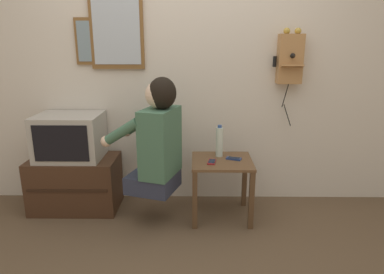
% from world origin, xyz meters
% --- Properties ---
extents(ground_plane, '(14.00, 14.00, 0.00)m').
position_xyz_m(ground_plane, '(0.00, 0.00, 0.00)').
color(ground_plane, brown).
extents(wall_back, '(6.80, 0.05, 2.55)m').
position_xyz_m(wall_back, '(0.00, 1.10, 1.27)').
color(wall_back, beige).
rests_on(wall_back, ground_plane).
extents(side_table, '(0.50, 0.45, 0.51)m').
position_xyz_m(side_table, '(0.35, 0.69, 0.40)').
color(side_table, brown).
rests_on(side_table, ground_plane).
extents(person, '(0.62, 0.53, 0.92)m').
position_xyz_m(person, '(-0.17, 0.59, 0.72)').
color(person, '#2D3347').
rests_on(person, ground_plane).
extents(tv_stand, '(0.75, 0.44, 0.47)m').
position_xyz_m(tv_stand, '(-0.93, 0.83, 0.24)').
color(tv_stand, '#422819').
rests_on(tv_stand, ground_plane).
extents(television, '(0.54, 0.43, 0.39)m').
position_xyz_m(television, '(-0.95, 0.84, 0.66)').
color(television, '#ADA89E').
rests_on(television, tv_stand).
extents(wall_phone_antique, '(0.25, 0.19, 0.84)m').
position_xyz_m(wall_phone_antique, '(0.94, 1.01, 1.31)').
color(wall_phone_antique, '#AD7A47').
extents(framed_picture, '(0.30, 0.03, 0.39)m').
position_xyz_m(framed_picture, '(-0.75, 1.06, 1.45)').
color(framed_picture, brown).
extents(wall_mirror, '(0.46, 0.03, 0.79)m').
position_xyz_m(wall_mirror, '(-0.54, 1.05, 1.62)').
color(wall_mirror, brown).
extents(cell_phone_held, '(0.08, 0.13, 0.01)m').
position_xyz_m(cell_phone_held, '(0.27, 0.63, 0.52)').
color(cell_phone_held, maroon).
rests_on(cell_phone_held, side_table).
extents(cell_phone_spare, '(0.14, 0.10, 0.01)m').
position_xyz_m(cell_phone_spare, '(0.45, 0.71, 0.52)').
color(cell_phone_spare, navy).
rests_on(cell_phone_spare, side_table).
extents(water_bottle, '(0.06, 0.06, 0.27)m').
position_xyz_m(water_bottle, '(0.34, 0.79, 0.64)').
color(water_bottle, silver).
rests_on(water_bottle, side_table).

